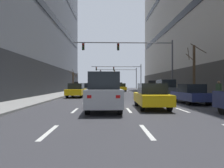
{
  "coord_description": "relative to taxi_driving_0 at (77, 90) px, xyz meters",
  "views": [
    {
      "loc": [
        -1.32,
        -14.2,
        1.59
      ],
      "look_at": [
        -0.47,
        16.97,
        1.56
      ],
      "focal_mm": 30.04,
      "sensor_mm": 36.0,
      "label": 1
    }
  ],
  "objects": [
    {
      "name": "traffic_signal_1",
      "position": [
        7.39,
        22.43,
        3.77
      ],
      "size": [
        11.98,
        0.35,
        6.14
      ],
      "color": "#4C4C51",
      "rests_on": "sidewalk_right"
    },
    {
      "name": "traffic_signal_2",
      "position": [
        7.67,
        29.44,
        3.6
      ],
      "size": [
        11.12,
        0.34,
        5.87
      ],
      "color": "#4C4C51",
      "rests_on": "sidewalk_right"
    },
    {
      "name": "taxi_driving_0",
      "position": [
        0.0,
        0.0,
        0.0
      ],
      "size": [
        1.98,
        4.45,
        1.83
      ],
      "color": "black",
      "rests_on": "ground"
    },
    {
      "name": "car_driving_3",
      "position": [
        0.17,
        9.93,
        0.03
      ],
      "size": [
        2.04,
        4.6,
        1.7
      ],
      "color": "black",
      "rests_on": "ground"
    },
    {
      "name": "sidewalk_left",
      "position": [
        -3.2,
        -8.05,
        -0.74
      ],
      "size": [
        3.31,
        80.0,
        0.14
      ],
      "primitive_type": "cube",
      "color": "gray",
      "rests_on": "ground"
    },
    {
      "name": "lane_stripe_l2_s6",
      "position": [
        4.92,
        3.95,
        -0.81
      ],
      "size": [
        0.16,
        2.0,
        0.01
      ],
      "primitive_type": "cube",
      "color": "silver",
      "rests_on": "ground"
    },
    {
      "name": "car_parked_2",
      "position": [
        10.32,
        -1.01,
        0.21
      ],
      "size": [
        1.89,
        4.31,
        2.06
      ],
      "color": "black",
      "rests_on": "ground"
    },
    {
      "name": "lane_stripe_l2_s9",
      "position": [
        4.92,
        18.95,
        -0.81
      ],
      "size": [
        0.16,
        2.0,
        0.01
      ],
      "primitive_type": "cube",
      "color": "silver",
      "rests_on": "ground"
    },
    {
      "name": "taxi_driving_1",
      "position": [
        6.58,
        17.15,
        0.02
      ],
      "size": [
        2.04,
        4.56,
        1.87
      ],
      "color": "black",
      "rests_on": "ground"
    },
    {
      "name": "pedestrian_1",
      "position": [
        12.52,
        -7.57,
        0.31
      ],
      "size": [
        0.32,
        0.49,
        1.69
      ],
      "color": "brown",
      "rests_on": "sidewalk_right"
    },
    {
      "name": "street_tree_1",
      "position": [
        -2.85,
        13.69,
        1.34
      ],
      "size": [
        1.92,
        1.93,
        4.16
      ],
      "color": "#4C3823",
      "rests_on": "sidewalk_left"
    },
    {
      "name": "lane_stripe_l2_s4",
      "position": [
        4.92,
        -6.05,
        -0.81
      ],
      "size": [
        0.16,
        2.0,
        0.01
      ],
      "primitive_type": "cube",
      "color": "silver",
      "rests_on": "ground"
    },
    {
      "name": "lane_stripe_l2_s5",
      "position": [
        4.92,
        -1.05,
        -0.81
      ],
      "size": [
        0.16,
        2.0,
        0.01
      ],
      "primitive_type": "cube",
      "color": "silver",
      "rests_on": "ground"
    },
    {
      "name": "lane_stripe_l3_s6",
      "position": [
        8.15,
        3.95,
        -0.81
      ],
      "size": [
        0.16,
        2.0,
        0.01
      ],
      "primitive_type": "cube",
      "color": "silver",
      "rests_on": "ground"
    },
    {
      "name": "lane_stripe_l2_s8",
      "position": [
        4.92,
        13.95,
        -0.81
      ],
      "size": [
        0.16,
        2.0,
        0.01
      ],
      "primitive_type": "cube",
      "color": "silver",
      "rests_on": "ground"
    },
    {
      "name": "pedestrian_0",
      "position": [
        13.97,
        8.41,
        0.23
      ],
      "size": [
        0.32,
        0.5,
        1.57
      ],
      "color": "#383D59",
      "rests_on": "sidewalk_right"
    },
    {
      "name": "lane_stripe_l3_s7",
      "position": [
        8.15,
        8.95,
        -0.81
      ],
      "size": [
        0.16,
        2.0,
        0.01
      ],
      "primitive_type": "cube",
      "color": "silver",
      "rests_on": "ground"
    },
    {
      "name": "lane_stripe_l2_s10",
      "position": [
        4.92,
        23.95,
        -0.81
      ],
      "size": [
        0.16,
        2.0,
        0.01
      ],
      "primitive_type": "cube",
      "color": "silver",
      "rests_on": "ground"
    },
    {
      "name": "lane_stripe_l3_s5",
      "position": [
        8.15,
        -1.05,
        -0.81
      ],
      "size": [
        0.16,
        2.0,
        0.01
      ],
      "primitive_type": "cube",
      "color": "silver",
      "rests_on": "ground"
    },
    {
      "name": "lane_stripe_l2_s2",
      "position": [
        4.92,
        -16.05,
        -0.81
      ],
      "size": [
        0.16,
        2.0,
        0.01
      ],
      "primitive_type": "cube",
      "color": "silver",
      "rests_on": "ground"
    },
    {
      "name": "lane_stripe_l1_s9",
      "position": [
        1.69,
        18.95,
        -0.81
      ],
      "size": [
        0.16,
        2.0,
        0.01
      ],
      "primitive_type": "cube",
      "color": "silver",
      "rests_on": "ground"
    },
    {
      "name": "lane_stripe_l3_s9",
      "position": [
        8.15,
        18.95,
        -0.81
      ],
      "size": [
        0.16,
        2.0,
        0.01
      ],
      "primitive_type": "cube",
      "color": "silver",
      "rests_on": "ground"
    },
    {
      "name": "lane_stripe_l3_s4",
      "position": [
        8.15,
        -6.05,
        -0.81
      ],
      "size": [
        0.16,
        2.0,
        0.01
      ],
      "primitive_type": "cube",
      "color": "silver",
      "rests_on": "ground"
    },
    {
      "name": "lane_stripe_l3_s8",
      "position": [
        8.15,
        13.95,
        -0.81
      ],
      "size": [
        0.16,
        2.0,
        0.01
      ],
      "primitive_type": "cube",
      "color": "silver",
      "rests_on": "ground"
    },
    {
      "name": "car_driving_2",
      "position": [
        3.43,
        -11.13,
        0.3
      ],
      "size": [
        1.96,
        4.64,
        2.24
      ],
      "color": "black",
      "rests_on": "ground"
    },
    {
      "name": "lane_stripe_l1_s6",
      "position": [
        1.69,
        3.95,
        -0.81
      ],
      "size": [
        0.16,
        2.0,
        0.01
      ],
      "primitive_type": "cube",
      "color": "silver",
      "rests_on": "ground"
    },
    {
      "name": "lane_stripe_l3_s10",
      "position": [
        8.15,
        23.95,
        -0.81
      ],
      "size": [
        0.16,
        2.0,
        0.01
      ],
      "primitive_type": "cube",
      "color": "silver",
      "rests_on": "ground"
    },
    {
      "name": "car_parked_1",
      "position": [
        10.33,
        -7.4,
        -0.04
      ],
      "size": [
        1.82,
        4.23,
        1.57
      ],
      "color": "black",
      "rests_on": "ground"
    },
    {
      "name": "ground_plane",
      "position": [
        4.92,
        -8.05,
        -0.81
      ],
      "size": [
        120.0,
        120.0,
        0.0
      ],
      "primitive_type": "plane",
      "color": "#38383D"
    },
    {
      "name": "street_tree_0",
      "position": [
        12.68,
        -2.97,
        2.19
      ],
      "size": [
        1.71,
        1.64,
        5.48
      ],
      "color": "#4C3823",
      "rests_on": "sidewalk_right"
    },
    {
      "name": "lane_stripe_l3_s3",
      "position": [
        8.15,
        -11.05,
        -0.81
      ],
      "size": [
        0.16,
        2.0,
        0.01
      ],
      "primitive_type": "cube",
      "color": "silver",
      "rests_on": "ground"
    },
    {
      "name": "lane_stripe_l2_s3",
      "position": [
        4.92,
        -11.05,
        -0.81
      ],
      "size": [
        0.16,
        2.0,
        0.01
      ],
      "primitive_type": "cube",
      "color": "silver",
      "rests_on": "ground"
    },
    {
      "name": "lane_stripe_l1_s5",
      "position": [
        1.69,
        -1.05,
        -0.81
      ],
      "size": [
        0.16,
        2.0,
        0.01
      ],
      "primitive_type": "cube",
      "color": "silver",
      "rests_on": "ground"
    },
    {
      "name": "lane_stripe_l1_s8",
      "position": [
        1.69,
        13.95,
        -0.81
      ],
      "size": [
        0.16,
        2.0,
        0.01
      ],
      "primitive_type": "cube",
      "color": "silver",
      "rests_on": "ground"
    },
    {
      "name": "lane_stripe_l1_s10",
      "position": [
        1.69,
        23.95,
        -0.81
      ],
      "size": [
        0.16,
        2.0,
        0.01
      ],
      "primitive_type": "cube",
      "color": "silver",
      "rests_on": "ground"
    },
    {
      "name": "lane_stripe_l1_s7",
      "position": [
        1.69,
        8.95,
        -0.81
      ],
      "size": [
        0.16,
        2.0,
        0.01
      ],
      "primitive_type": "cube",
      "color": "silver",
      "rests_on": "ground"
    },
    {
      "name": "lane_stripe_l1_s3",
      "position": [
        1.69,
        -11.05,
        -0.81
      ],
      "size": [
        0.16,
        2.0,
        0.01
      ],
      "primitive_type": "cube",
      "color": "silver",
      "rests_on": "ground"
    },
    {
      "name": "lane_stripe_l2_s7",
      "position": [
        4.92,
        8.95,
        -0.81
      ],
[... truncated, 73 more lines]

